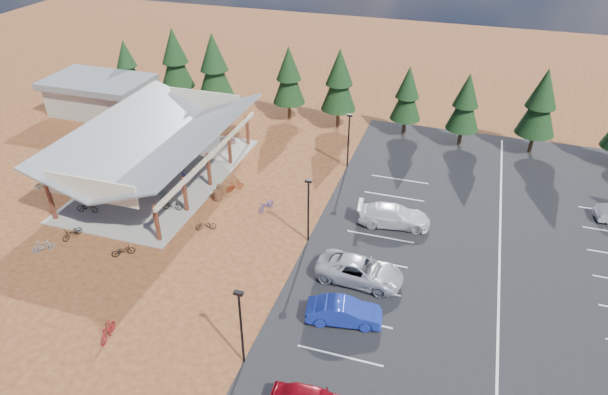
# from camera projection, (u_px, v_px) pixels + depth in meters

# --- Properties ---
(ground) EXTENTS (140.00, 140.00, 0.00)m
(ground) POSITION_uv_depth(u_px,v_px,m) (235.00, 243.00, 39.65)
(ground) COLOR #592917
(ground) RESTS_ON ground
(asphalt_lot) EXTENTS (27.00, 44.00, 0.04)m
(asphalt_lot) POSITION_uv_depth(u_px,v_px,m) (499.00, 267.00, 37.27)
(asphalt_lot) COLOR black
(asphalt_lot) RESTS_ON ground
(concrete_pad) EXTENTS (10.60, 18.60, 0.10)m
(concrete_pad) POSITION_uv_depth(u_px,v_px,m) (163.00, 177.00, 47.88)
(concrete_pad) COLOR gray
(concrete_pad) RESTS_ON ground
(bike_pavilion) EXTENTS (11.65, 19.40, 4.97)m
(bike_pavilion) POSITION_uv_depth(u_px,v_px,m) (157.00, 138.00, 45.89)
(bike_pavilion) COLOR #512017
(bike_pavilion) RESTS_ON concrete_pad
(outbuilding) EXTENTS (11.00, 7.00, 3.90)m
(outbuilding) POSITION_uv_depth(u_px,v_px,m) (100.00, 95.00, 59.38)
(outbuilding) COLOR #ADA593
(outbuilding) RESTS_ON ground
(lamp_post_0) EXTENTS (0.50, 0.25, 5.14)m
(lamp_post_0) POSITION_uv_depth(u_px,v_px,m) (241.00, 323.00, 28.69)
(lamp_post_0) COLOR black
(lamp_post_0) RESTS_ON ground
(lamp_post_1) EXTENTS (0.50, 0.25, 5.14)m
(lamp_post_1) POSITION_uv_depth(u_px,v_px,m) (308.00, 206.00, 38.40)
(lamp_post_1) COLOR black
(lamp_post_1) RESTS_ON ground
(lamp_post_2) EXTENTS (0.50, 0.25, 5.14)m
(lamp_post_2) POSITION_uv_depth(u_px,v_px,m) (349.00, 137.00, 48.12)
(lamp_post_2) COLOR black
(lamp_post_2) RESTS_ON ground
(trash_bin_0) EXTENTS (0.60, 0.60, 0.90)m
(trash_bin_0) POSITION_uv_depth(u_px,v_px,m) (217.00, 195.00, 44.48)
(trash_bin_0) COLOR #51311D
(trash_bin_0) RESTS_ON ground
(trash_bin_1) EXTENTS (0.60, 0.60, 0.90)m
(trash_bin_1) POSITION_uv_depth(u_px,v_px,m) (220.00, 190.00, 45.19)
(trash_bin_1) COLOR #51311D
(trash_bin_1) RESTS_ON ground
(pine_0) EXTENTS (2.99, 2.99, 6.96)m
(pine_0) POSITION_uv_depth(u_px,v_px,m) (127.00, 63.00, 61.70)
(pine_0) COLOR #382314
(pine_0) RESTS_ON ground
(pine_1) EXTENTS (3.74, 3.74, 8.71)m
(pine_1) POSITION_uv_depth(u_px,v_px,m) (175.00, 59.00, 59.76)
(pine_1) COLOR #382314
(pine_1) RESTS_ON ground
(pine_2) EXTENTS (3.85, 3.85, 8.98)m
(pine_2) POSITION_uv_depth(u_px,v_px,m) (214.00, 66.00, 57.08)
(pine_2) COLOR #382314
(pine_2) RESTS_ON ground
(pine_3) EXTENTS (3.41, 3.41, 7.95)m
(pine_3) POSITION_uv_depth(u_px,v_px,m) (289.00, 76.00, 56.36)
(pine_3) COLOR #382314
(pine_3) RESTS_ON ground
(pine_4) EXTENTS (3.60, 3.60, 8.38)m
(pine_4) POSITION_uv_depth(u_px,v_px,m) (339.00, 80.00, 54.39)
(pine_4) COLOR #382314
(pine_4) RESTS_ON ground
(pine_5) EXTENTS (3.07, 3.07, 7.14)m
(pine_5) POSITION_uv_depth(u_px,v_px,m) (407.00, 94.00, 53.29)
(pine_5) COLOR #382314
(pine_5) RESTS_ON ground
(pine_6) EXTENTS (3.15, 3.15, 7.34)m
(pine_6) POSITION_uv_depth(u_px,v_px,m) (466.00, 102.00, 51.09)
(pine_6) COLOR #382314
(pine_6) RESTS_ON ground
(pine_7) EXTENTS (3.58, 3.58, 8.35)m
(pine_7) POSITION_uv_depth(u_px,v_px,m) (541.00, 103.00, 49.39)
(pine_7) COLOR #382314
(pine_7) RESTS_ON ground
(bike_0) EXTENTS (1.81, 0.91, 0.91)m
(bike_0) POSITION_uv_depth(u_px,v_px,m) (87.00, 207.00, 42.74)
(bike_0) COLOR black
(bike_0) RESTS_ON concrete_pad
(bike_1) EXTENTS (1.82, 1.01, 1.05)m
(bike_1) POSITION_uv_depth(u_px,v_px,m) (141.00, 183.00, 45.87)
(bike_1) COLOR #989BA1
(bike_1) RESTS_ON concrete_pad
(bike_2) EXTENTS (1.84, 1.01, 0.92)m
(bike_2) POSITION_uv_depth(u_px,v_px,m) (151.00, 150.00, 51.30)
(bike_2) COLOR navy
(bike_2) RESTS_ON concrete_pad
(bike_3) EXTENTS (1.79, 0.63, 1.06)m
(bike_3) POSITION_uv_depth(u_px,v_px,m) (169.00, 144.00, 52.23)
(bike_3) COLOR maroon
(bike_3) RESTS_ON concrete_pad
(bike_4) EXTENTS (1.69, 0.82, 0.85)m
(bike_4) POSITION_uv_depth(u_px,v_px,m) (172.00, 205.00, 43.07)
(bike_4) COLOR black
(bike_4) RESTS_ON concrete_pad
(bike_5) EXTENTS (1.83, 0.77, 1.07)m
(bike_5) POSITION_uv_depth(u_px,v_px,m) (156.00, 190.00, 44.83)
(bike_5) COLOR gray
(bike_5) RESTS_ON concrete_pad
(bike_6) EXTENTS (1.94, 1.16, 0.96)m
(bike_6) POSITION_uv_depth(u_px,v_px,m) (179.00, 173.00, 47.38)
(bike_6) COLOR #233098
(bike_6) RESTS_ON concrete_pad
(bike_7) EXTENTS (1.64, 0.51, 0.98)m
(bike_7) POSITION_uv_depth(u_px,v_px,m) (228.00, 139.00, 53.22)
(bike_7) COLOR maroon
(bike_7) RESTS_ON concrete_pad
(bike_8) EXTENTS (1.04, 1.80, 0.89)m
(bike_8) POSITION_uv_depth(u_px,v_px,m) (72.00, 233.00, 40.02)
(bike_8) COLOR black
(bike_8) RESTS_ON ground
(bike_9) EXTENTS (1.45, 1.38, 0.94)m
(bike_9) POSITION_uv_depth(u_px,v_px,m) (43.00, 246.00, 38.58)
(bike_9) COLOR gray
(bike_9) RESTS_ON ground
(bike_11) EXTENTS (0.79, 1.84, 1.07)m
(bike_11) POSITION_uv_depth(u_px,v_px,m) (108.00, 331.00, 31.52)
(bike_11) COLOR maroon
(bike_11) RESTS_ON ground
(bike_12) EXTENTS (1.61, 1.47, 0.85)m
(bike_12) POSITION_uv_depth(u_px,v_px,m) (123.00, 250.00, 38.22)
(bike_12) COLOR black
(bike_12) RESTS_ON ground
(bike_14) EXTENTS (1.10, 1.82, 0.90)m
(bike_14) POSITION_uv_depth(u_px,v_px,m) (266.00, 205.00, 43.22)
(bike_14) COLOR navy
(bike_14) RESTS_ON ground
(bike_15) EXTENTS (1.34, 1.49, 0.94)m
(bike_15) POSITION_uv_depth(u_px,v_px,m) (235.00, 186.00, 45.75)
(bike_15) COLOR maroon
(bike_15) RESTS_ON ground
(bike_16) EXTENTS (1.65, 1.22, 0.83)m
(bike_16) POSITION_uv_depth(u_px,v_px,m) (206.00, 225.00, 40.89)
(bike_16) COLOR black
(bike_16) RESTS_ON ground
(car_1) EXTENTS (4.77, 2.37, 1.50)m
(car_1) POSITION_uv_depth(u_px,v_px,m) (344.00, 312.00, 32.46)
(car_1) COLOR #1B2E9F
(car_1) RESTS_ON asphalt_lot
(car_2) EXTENTS (5.94, 3.01, 1.61)m
(car_2) POSITION_uv_depth(u_px,v_px,m) (360.00, 271.00, 35.68)
(car_2) COLOR #AEB1B8
(car_2) RESTS_ON asphalt_lot
(car_3) EXTENTS (5.75, 2.90, 1.60)m
(car_3) POSITION_uv_depth(u_px,v_px,m) (394.00, 216.00, 41.24)
(car_3) COLOR white
(car_3) RESTS_ON asphalt_lot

